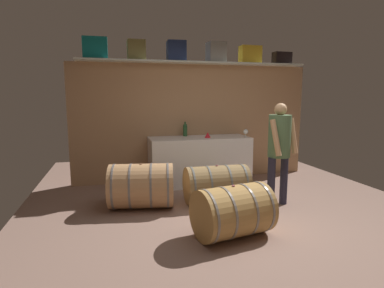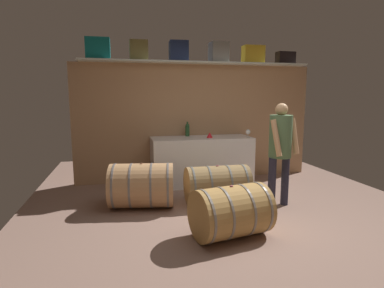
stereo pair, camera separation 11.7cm
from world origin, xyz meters
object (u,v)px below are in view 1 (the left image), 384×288
toolcase_olive (136,50)px  toolcase_yellow (250,55)px  toolcase_grey (216,52)px  winemaker_pouring (280,144)px  wine_bottle_green (185,130)px  toolcase_navy (176,51)px  work_cabinet (199,160)px  wine_barrel_flank (141,186)px  wine_glass (246,132)px  toolcase_black (282,58)px  wine_barrel_far (217,184)px  wine_barrel_near (233,211)px  toolcase_teal (95,48)px  red_funnel (208,135)px

toolcase_olive → toolcase_yellow: 2.14m
toolcase_grey → winemaker_pouring: 2.27m
wine_bottle_green → toolcase_grey: bearing=3.0°
toolcase_navy → wine_bottle_green: (0.15, -0.03, -1.41)m
work_cabinet → wine_barrel_flank: (-1.15, -1.02, -0.11)m
work_cabinet → wine_glass: (0.80, -0.23, 0.53)m
toolcase_black → toolcase_yellow: bearing=177.6°
toolcase_navy → wine_bottle_green: size_ratio=1.31×
toolcase_black → wine_barrel_flank: (-2.89, -1.27, -2.00)m
toolcase_navy → toolcase_yellow: (1.43, 0.00, -0.01)m
wine_barrel_far → wine_barrel_flank: bearing=178.3°
wine_barrel_near → toolcase_teal: bearing=110.4°
toolcase_yellow → wine_barrel_far: 2.70m
toolcase_teal → work_cabinet: bearing=-7.6°
toolcase_teal → wine_bottle_green: (1.54, -0.03, -1.41)m
toolcase_yellow → wine_bottle_green: (-1.28, -0.03, -1.39)m
red_funnel → work_cabinet: bearing=143.9°
toolcase_yellow → wine_barrel_near: toolcase_yellow is taller
red_funnel → wine_barrel_near: size_ratio=0.12×
toolcase_grey → winemaker_pouring: size_ratio=0.24×
wine_glass → winemaker_pouring: bearing=-90.7°
toolcase_teal → toolcase_navy: toolcase_teal is taller
toolcase_yellow → wine_glass: (-0.26, -0.48, -1.41)m
wine_barrel_flank → winemaker_pouring: size_ratio=0.66×
toolcase_yellow → work_cabinet: 2.23m
wine_bottle_green → toolcase_black: bearing=0.9°
wine_barrel_far → wine_barrel_flank: (-1.12, 0.05, 0.04)m
toolcase_yellow → wine_bottle_green: size_ratio=1.48×
wine_barrel_near → wine_barrel_flank: wine_barrel_flank is taller
toolcase_navy → red_funnel: size_ratio=3.20×
toolcase_yellow → work_cabinet: (-1.07, -0.25, -1.94)m
toolcase_black → winemaker_pouring: (-0.95, -1.68, -1.40)m
toolcase_grey → winemaker_pouring: (0.41, -1.68, -1.47)m
wine_barrel_far → toolcase_grey: bearing=73.4°
toolcase_grey → wine_bottle_green: toolcase_grey is taller
wine_bottle_green → wine_glass: size_ratio=1.80×
toolcase_black → wine_bottle_green: size_ratio=1.31×
toolcase_grey → toolcase_olive: bearing=178.7°
work_cabinet → winemaker_pouring: (0.79, -1.43, 0.49)m
toolcase_teal → toolcase_grey: 2.13m
wine_bottle_green → red_funnel: bearing=-42.3°
toolcase_black → wine_barrel_near: toolcase_black is taller
toolcase_black → wine_glass: bearing=-155.3°
wine_glass → red_funnel: bearing=168.4°
toolcase_olive → winemaker_pouring: toolcase_olive is taller
wine_bottle_green → red_funnel: 0.47m
toolcase_teal → toolcase_navy: bearing=0.5°
toolcase_navy → wine_barrel_near: bearing=-83.7°
toolcase_teal → work_cabinet: (1.75, -0.25, -1.96)m
wine_barrel_near → toolcase_black: bearing=40.2°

